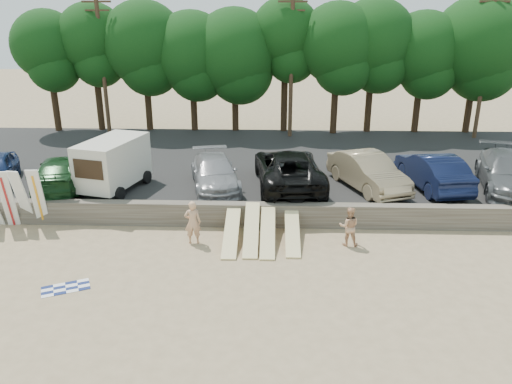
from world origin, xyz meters
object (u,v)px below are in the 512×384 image
car_2 (215,173)px  car_4 (368,172)px  car_3 (288,168)px  car_1 (62,172)px  beachgoer_a (193,222)px  box_trailer (113,162)px  car_6 (509,173)px  cooler (251,228)px  car_5 (433,171)px  beachgoer_b (349,226)px

car_2 → car_4: (7.09, 0.09, 0.10)m
car_2 → car_3: 3.45m
car_1 → beachgoer_a: size_ratio=2.94×
box_trailer → car_4: size_ratio=0.82×
car_2 → beachgoer_a: bearing=-106.9°
box_trailer → car_2: bearing=20.8°
car_1 → car_6: 20.60m
car_3 → car_6: 10.06m
cooler → box_trailer: bearing=137.2°
box_trailer → cooler: size_ratio=10.69×
car_5 → beachgoer_b: bearing=38.0°
box_trailer → car_5: box_trailer is taller
car_2 → car_5: (10.11, 0.29, 0.11)m
car_3 → beachgoer_b: bearing=109.2°
car_1 → car_2: (7.11, 0.28, -0.03)m
car_4 → car_3: bearing=155.2°
car_4 → car_5: 3.02m
box_trailer → car_5: 14.71m
car_1 → car_6: (20.60, 0.32, 0.11)m
car_4 → car_6: (6.40, -0.05, 0.03)m
car_2 → car_4: bearing=-11.8°
car_2 → beachgoer_a: size_ratio=2.84×
car_1 → beachgoer_b: car_1 is taller
beachgoer_a → car_3: bearing=-133.4°
car_3 → car_4: 3.67m
car_4 → car_5: bearing=-18.0°
car_5 → car_6: car_6 is taller
car_1 → beachgoer_a: (6.76, -4.25, -0.57)m
car_3 → beachgoer_a: 6.16m
box_trailer → cooler: 7.31m
box_trailer → car_4: bearing=17.8°
beachgoer_a → box_trailer: bearing=-49.1°
car_2 → beachgoer_b: car_2 is taller
car_6 → beachgoer_b: bearing=-136.3°
car_3 → car_2: bearing=-0.8°
beachgoer_b → box_trailer: bearing=-16.2°
car_5 → beachgoer_b: car_5 is taller
beachgoer_b → car_6: bearing=-144.7°
car_2 → car_4: 7.09m
cooler → car_6: bearing=-1.9°
cooler → car_3: bearing=48.5°
car_4 → beachgoer_a: 8.78m
car_6 → beachgoer_b: car_6 is taller
car_5 → car_6: size_ratio=0.86×
car_3 → beachgoer_b: 5.32m
beachgoer_b → beachgoer_a: bearing=5.6°
car_6 → beachgoer_b: size_ratio=3.77×
car_2 → car_1: bearing=169.7°
car_4 → cooler: car_4 is taller
car_4 → car_6: 6.40m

